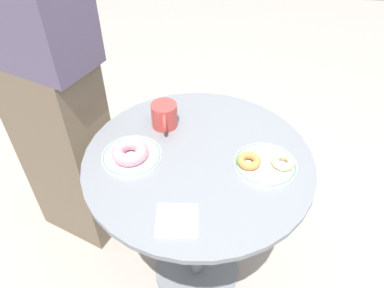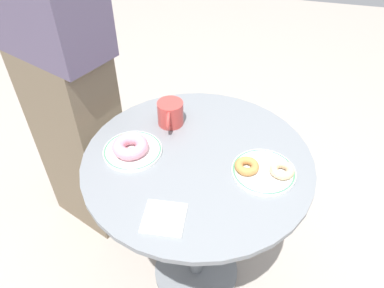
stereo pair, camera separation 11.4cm
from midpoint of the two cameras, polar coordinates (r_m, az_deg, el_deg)
ground_plane at (r=1.73m, az=-1.29°, el=-19.53°), size 7.00×7.00×0.02m
cafe_table at (r=1.31m, az=-1.63°, el=-8.69°), size 0.74×0.74×0.70m
plate_left at (r=1.18m, az=-12.18°, el=-1.98°), size 0.19×0.19×0.01m
plate_right at (r=1.14m, az=8.63°, el=-3.33°), size 0.19×0.19×0.01m
donut_pink_frosted at (r=1.16m, az=-12.56°, el=-1.33°), size 0.14×0.14×0.04m
donut_glazed at (r=1.13m, az=11.36°, el=-2.81°), size 0.10×0.10×0.02m
donut_old_fashioned at (r=1.12m, az=6.07°, el=-2.77°), size 0.10×0.10×0.02m
paper_napkin at (r=0.99m, az=-5.74°, el=-12.00°), size 0.12×0.12×0.01m
coffee_mug at (r=1.26m, az=-6.97°, el=4.35°), size 0.09×0.13×0.09m
person_figure at (r=1.43m, az=-24.63°, el=9.90°), size 0.47×0.36×1.69m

